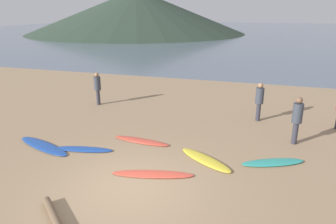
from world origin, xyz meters
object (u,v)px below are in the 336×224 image
at_px(surfboard_1, 83,149).
at_px(person_1, 97,86).
at_px(person_2, 259,99).
at_px(surfboard_0, 43,146).
at_px(surfboard_5, 273,162).
at_px(person_0, 297,117).
at_px(driftwood_log, 55,218).
at_px(surfboard_2, 141,141).
at_px(surfboard_3, 153,174).
at_px(surfboard_4, 205,160).

bearing_deg(surfboard_1, person_1, 103.36).
bearing_deg(person_2, surfboard_0, 133.13).
bearing_deg(person_1, surfboard_5, 134.39).
bearing_deg(person_0, driftwood_log, -64.39).
bearing_deg(surfboard_5, driftwood_log, -162.03).
bearing_deg(person_2, surfboard_2, 140.07).
relative_size(surfboard_0, person_1, 1.59).
bearing_deg(person_0, surfboard_1, -91.54).
relative_size(surfboard_3, surfboard_4, 1.13).
bearing_deg(surfboard_4, surfboard_5, 47.32).
height_order(surfboard_4, driftwood_log, driftwood_log).
height_order(surfboard_3, person_0, person_0).
distance_m(surfboard_0, surfboard_5, 7.86).
height_order(surfboard_4, person_2, person_2).
distance_m(surfboard_1, driftwood_log, 3.85).
bearing_deg(surfboard_3, surfboard_4, 32.23).
height_order(surfboard_2, surfboard_5, surfboard_5).
xyz_separation_m(person_0, person_2, (-1.35, 2.17, -0.04)).
relative_size(person_0, person_1, 1.05).
relative_size(surfboard_1, person_1, 1.25).
bearing_deg(driftwood_log, person_0, 48.81).
relative_size(surfboard_5, driftwood_log, 1.21).
relative_size(surfboard_2, surfboard_3, 0.91).
distance_m(surfboard_0, person_2, 8.86).
relative_size(surfboard_2, person_1, 1.33).
relative_size(person_1, driftwood_log, 0.98).
relative_size(surfboard_4, person_1, 1.29).
xyz_separation_m(surfboard_5, person_0, (0.73, 1.86, 0.99)).
height_order(surfboard_2, person_1, person_1).
height_order(surfboard_1, driftwood_log, driftwood_log).
xyz_separation_m(surfboard_3, driftwood_log, (-1.43, -2.66, 0.06)).
distance_m(surfboard_3, person_1, 7.90).
distance_m(surfboard_3, driftwood_log, 3.03).
bearing_deg(surfboard_1, surfboard_2, 27.34).
relative_size(surfboard_1, surfboard_4, 0.97).
distance_m(surfboard_0, driftwood_log, 4.49).
height_order(person_0, person_1, person_0).
relative_size(surfboard_0, person_0, 1.51).
height_order(surfboard_2, person_2, person_2).
height_order(surfboard_0, person_0, person_0).
bearing_deg(surfboard_1, surfboard_5, -2.11).
xyz_separation_m(surfboard_0, person_2, (7.16, 5.13, 0.96)).
bearing_deg(person_0, surfboard_0, -94.01).
xyz_separation_m(person_0, driftwood_log, (-5.55, -6.34, -0.94)).
height_order(surfboard_5, person_0, person_0).
distance_m(surfboard_2, surfboard_3, 2.50).
height_order(surfboard_5, person_1, person_1).
bearing_deg(surfboard_5, surfboard_0, 163.11).
bearing_deg(surfboard_0, surfboard_4, 26.19).
distance_m(surfboard_4, person_2, 4.82).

